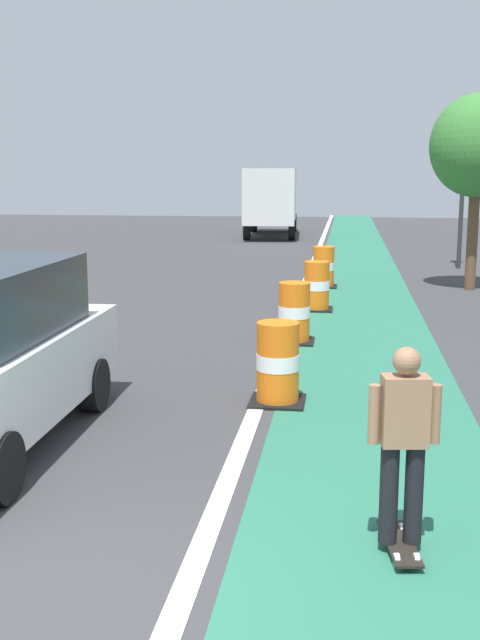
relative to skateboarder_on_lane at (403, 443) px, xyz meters
The scene contains 11 objects.
ground_plane 2.84m from the skateboarder_on_lane, 157.75° to the right, with size 100.00×100.00×0.00m, color #38383A.
bike_lane_strip 11.02m from the skateboarder_on_lane, 90.49° to the left, with size 2.50×80.00×0.01m, color #286B51.
lane_divider_stripe 11.13m from the skateboarder_on_lane, 98.26° to the left, with size 0.20×80.00×0.01m, color silver.
skateboarder_on_lane is the anchor object (origin of this frame).
traffic_barrel_front 4.19m from the skateboarder_on_lane, 108.77° to the left, with size 0.73×0.73×1.09m.
traffic_barrel_mid 7.86m from the skateboarder_on_lane, 100.16° to the left, with size 0.73×0.73×1.09m.
traffic_barrel_back 11.21m from the skateboarder_on_lane, 95.73° to the left, with size 0.73×0.73×1.09m.
traffic_barrel_far 14.78m from the skateboarder_on_lane, 94.17° to the left, with size 0.73×0.73×1.09m.
delivery_truck_down_block 31.86m from the skateboarder_on_lane, 97.43° to the left, with size 2.70×7.71×3.23m.
traffic_light_corner 19.96m from the skateboarder_on_lane, 80.95° to the left, with size 0.41×0.32×5.10m.
street_tree_sidewalk 15.31m from the skateboarder_on_lane, 79.47° to the left, with size 2.40×2.40×5.00m.
Camera 1 is at (2.01, -4.89, 3.00)m, focal length 43.33 mm.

